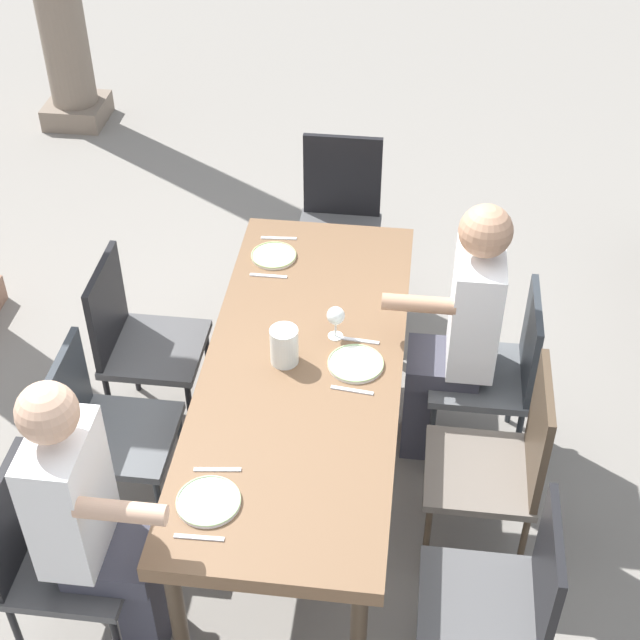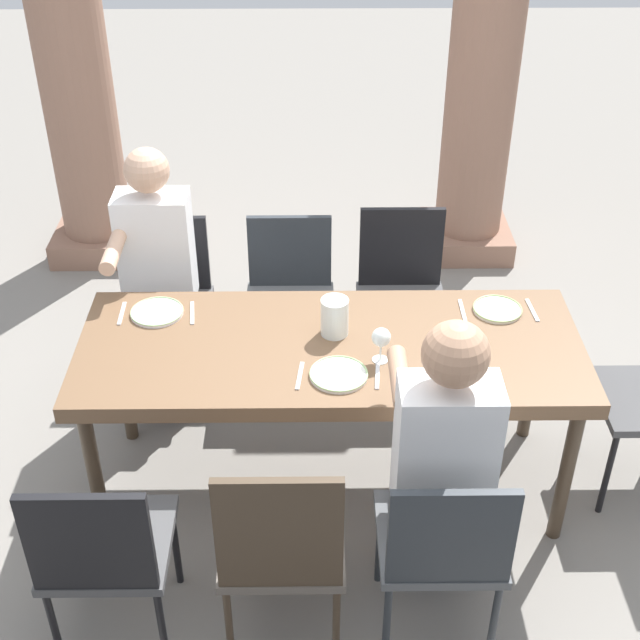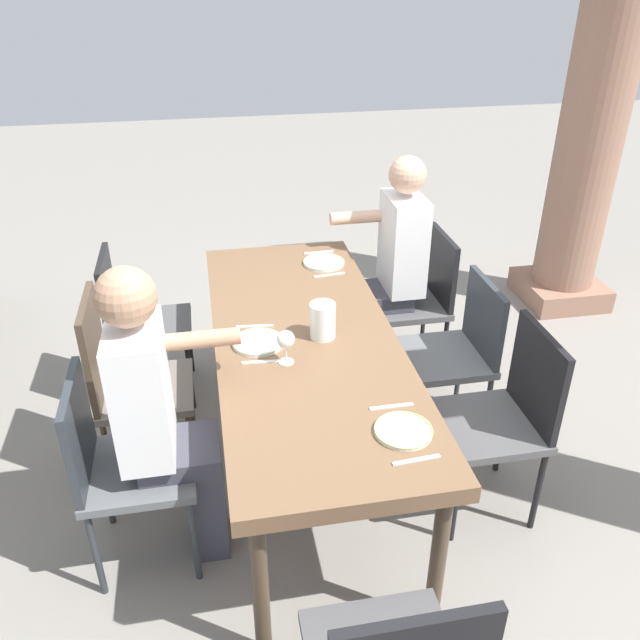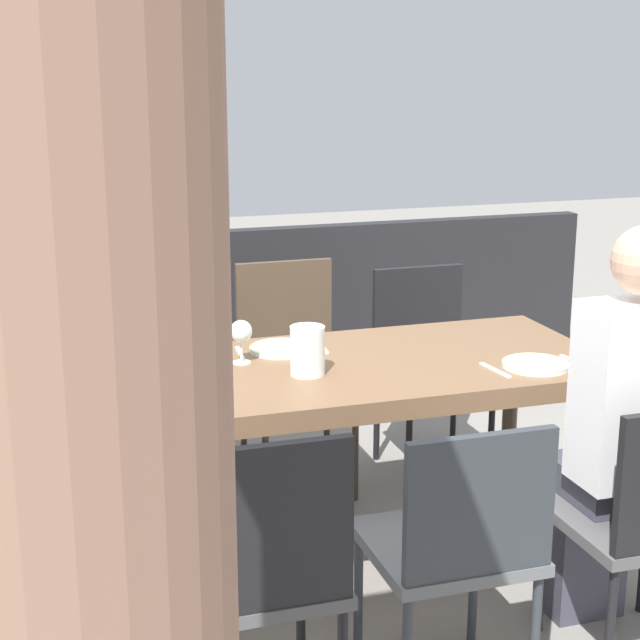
# 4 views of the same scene
# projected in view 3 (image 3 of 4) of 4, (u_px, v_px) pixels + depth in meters

# --- Properties ---
(ground_plane) EXTENTS (16.00, 16.00, 0.00)m
(ground_plane) POSITION_uv_depth(u_px,v_px,m) (307.00, 468.00, 3.28)
(ground_plane) COLOR gray
(dining_table) EXTENTS (2.06, 0.80, 0.78)m
(dining_table) POSITION_uv_depth(u_px,v_px,m) (305.00, 349.00, 2.93)
(dining_table) COLOR brown
(dining_table) RESTS_ON ground
(chair_west_north) EXTENTS (0.44, 0.44, 0.87)m
(chair_west_north) POSITION_uv_depth(u_px,v_px,m) (420.00, 294.00, 3.85)
(chair_west_north) COLOR #4F4F50
(chair_west_north) RESTS_ON ground
(chair_west_south) EXTENTS (0.44, 0.44, 0.88)m
(chair_west_south) POSITION_uv_depth(u_px,v_px,m) (135.00, 318.00, 3.59)
(chair_west_south) COLOR #4F4F50
(chair_west_south) RESTS_ON ground
(chair_mid_north) EXTENTS (0.44, 0.44, 0.87)m
(chair_mid_north) POSITION_uv_depth(u_px,v_px,m) (458.00, 347.00, 3.32)
(chair_mid_north) COLOR #5B5E61
(chair_mid_north) RESTS_ON ground
(chair_mid_south) EXTENTS (0.44, 0.44, 0.95)m
(chair_mid_south) POSITION_uv_depth(u_px,v_px,m) (125.00, 378.00, 3.04)
(chair_mid_south) COLOR #6A6158
(chair_mid_south) RESTS_ON ground
(chair_east_north) EXTENTS (0.44, 0.44, 0.91)m
(chair_east_north) POSITION_uv_depth(u_px,v_px,m) (506.00, 411.00, 2.84)
(chair_east_north) COLOR #4F4F50
(chair_east_north) RESTS_ON ground
(chair_east_south) EXTENTS (0.44, 0.44, 0.89)m
(chair_east_south) POSITION_uv_depth(u_px,v_px,m) (118.00, 460.00, 2.58)
(chair_east_south) COLOR #5B5E61
(chair_east_south) RESTS_ON ground
(diner_woman_green) EXTENTS (0.35, 0.49, 1.33)m
(diner_woman_green) POSITION_uv_depth(u_px,v_px,m) (391.00, 264.00, 3.72)
(diner_woman_green) COLOR #3F3F4C
(diner_woman_green) RESTS_ON ground
(diner_man_white) EXTENTS (0.35, 0.50, 1.34)m
(diner_man_white) POSITION_uv_depth(u_px,v_px,m) (161.00, 412.00, 2.51)
(diner_man_white) COLOR #3F3F4C
(diner_man_white) RESTS_ON ground
(stone_column_near) EXTENTS (0.56, 0.56, 2.74)m
(stone_column_near) POSITION_uv_depth(u_px,v_px,m) (595.00, 115.00, 4.20)
(stone_column_near) COLOR #936B56
(stone_column_near) RESTS_ON ground
(plate_0) EXTENTS (0.23, 0.23, 0.02)m
(plate_0) POSITION_uv_depth(u_px,v_px,m) (324.00, 262.00, 3.56)
(plate_0) COLOR white
(plate_0) RESTS_ON dining_table
(fork_0) EXTENTS (0.02, 0.17, 0.01)m
(fork_0) POSITION_uv_depth(u_px,v_px,m) (319.00, 252.00, 3.69)
(fork_0) COLOR silver
(fork_0) RESTS_ON dining_table
(spoon_0) EXTENTS (0.04, 0.17, 0.01)m
(spoon_0) POSITION_uv_depth(u_px,v_px,m) (329.00, 275.00, 3.43)
(spoon_0) COLOR silver
(spoon_0) RESTS_ON dining_table
(plate_1) EXTENTS (0.23, 0.23, 0.02)m
(plate_1) POSITION_uv_depth(u_px,v_px,m) (258.00, 342.00, 2.84)
(plate_1) COLOR white
(plate_1) RESTS_ON dining_table
(wine_glass_1) EXTENTS (0.08, 0.08, 0.15)m
(wine_glass_1) POSITION_uv_depth(u_px,v_px,m) (286.00, 340.00, 2.66)
(wine_glass_1) COLOR white
(wine_glass_1) RESTS_ON dining_table
(fork_1) EXTENTS (0.03, 0.17, 0.01)m
(fork_1) POSITION_uv_depth(u_px,v_px,m) (255.00, 326.00, 2.97)
(fork_1) COLOR silver
(fork_1) RESTS_ON dining_table
(spoon_1) EXTENTS (0.03, 0.17, 0.01)m
(spoon_1) POSITION_uv_depth(u_px,v_px,m) (262.00, 362.00, 2.71)
(spoon_1) COLOR silver
(spoon_1) RESTS_ON dining_table
(plate_2) EXTENTS (0.21, 0.21, 0.02)m
(plate_2) POSITION_uv_depth(u_px,v_px,m) (403.00, 431.00, 2.32)
(plate_2) COLOR silver
(plate_2) RESTS_ON dining_table
(fork_2) EXTENTS (0.02, 0.17, 0.01)m
(fork_2) POSITION_uv_depth(u_px,v_px,m) (392.00, 407.00, 2.45)
(fork_2) COLOR silver
(fork_2) RESTS_ON dining_table
(spoon_2) EXTENTS (0.03, 0.17, 0.01)m
(spoon_2) POSITION_uv_depth(u_px,v_px,m) (416.00, 460.00, 2.19)
(spoon_2) COLOR silver
(spoon_2) RESTS_ON dining_table
(water_pitcher) EXTENTS (0.11, 0.11, 0.16)m
(water_pitcher) POSITION_uv_depth(u_px,v_px,m) (323.00, 322.00, 2.86)
(water_pitcher) COLOR white
(water_pitcher) RESTS_ON dining_table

